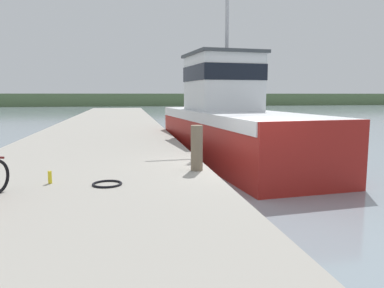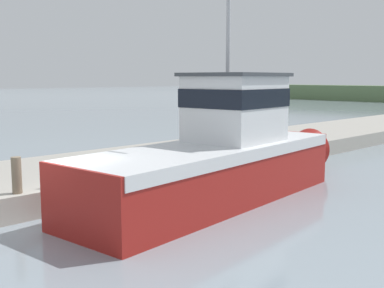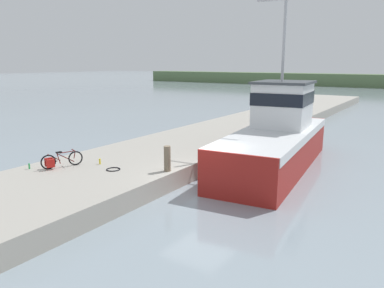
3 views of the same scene
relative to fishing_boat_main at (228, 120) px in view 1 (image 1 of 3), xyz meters
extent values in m
plane|color=#84939E|center=(-1.02, -5.57, -1.48)|extent=(320.00, 320.00, 0.00)
cube|color=#A39E93|center=(-5.00, -5.57, -1.10)|extent=(5.93, 80.00, 0.77)
cube|color=#567047|center=(28.98, 67.87, -0.16)|extent=(180.00, 5.00, 2.64)
cube|color=maroon|center=(0.07, -0.64, -0.55)|extent=(4.15, 10.72, 1.86)
cone|color=maroon|center=(-0.58, 5.49, -0.55)|extent=(1.95, 2.06, 1.76)
cube|color=silver|center=(0.07, -0.64, 0.19)|extent=(4.19, 10.52, 0.37)
cube|color=silver|center=(-0.07, 0.66, 1.46)|extent=(2.74, 3.13, 2.16)
cube|color=black|center=(-0.07, 0.66, 1.84)|extent=(2.80, 3.20, 0.61)
cube|color=#3D4247|center=(-0.07, 0.66, 2.60)|extent=(2.96, 3.39, 0.12)
cylinder|color=#756651|center=(-2.38, -5.95, -0.20)|extent=(0.27, 0.27, 1.03)
torus|color=black|center=(-4.33, -7.02, -0.69)|extent=(0.57, 0.57, 0.04)
cylinder|color=yellow|center=(-5.43, -6.71, -0.59)|extent=(0.07, 0.07, 0.25)
camera|label=1|loc=(-3.94, -14.20, 1.01)|focal=35.00mm
camera|label=2|loc=(10.43, -11.66, 2.50)|focal=45.00mm
camera|label=3|loc=(6.39, -17.51, 3.57)|focal=35.00mm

